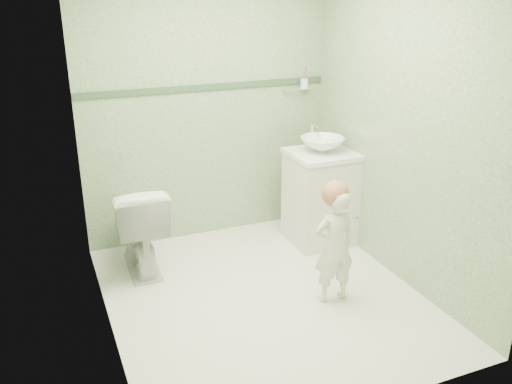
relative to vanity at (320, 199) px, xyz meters
name	(u,v)px	position (x,y,z in m)	size (l,w,h in m)	color
ground	(264,297)	(-0.84, -0.70, -0.40)	(2.50, 2.50, 0.00)	silver
room_shell	(265,140)	(-0.84, -0.70, 0.80)	(2.50, 2.54, 2.40)	gray
trim_stripe	(207,87)	(-0.84, 0.54, 0.95)	(2.20, 0.02, 0.05)	#345236
vanity	(320,199)	(0.00, 0.00, 0.00)	(0.52, 0.50, 0.80)	silver
counter	(322,154)	(0.00, 0.00, 0.41)	(0.54, 0.52, 0.04)	white
basin	(322,145)	(0.00, 0.00, 0.49)	(0.37, 0.37, 0.13)	white
faucet	(312,130)	(0.00, 0.19, 0.57)	(0.03, 0.13, 0.18)	silver
cup_holder	(303,84)	(0.05, 0.48, 0.93)	(0.26, 0.07, 0.21)	silver
toilet	(139,227)	(-1.58, 0.10, -0.03)	(0.41, 0.72, 0.73)	white
toddler	(334,247)	(-0.39, -0.91, 0.03)	(0.31, 0.21, 0.86)	#F0E4D0
hair_cap	(335,194)	(-0.39, -0.89, 0.42)	(0.19, 0.19, 0.19)	#A86645
teal_toothbrush	(355,217)	(-0.32, -1.04, 0.30)	(0.11, 0.13, 0.08)	teal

